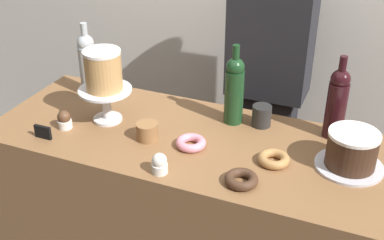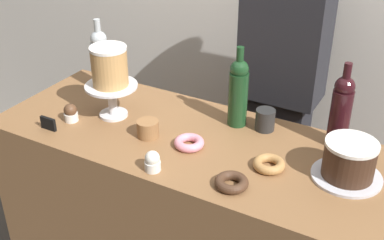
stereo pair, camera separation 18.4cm
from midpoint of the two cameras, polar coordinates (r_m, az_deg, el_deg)
name	(u,v)px [view 1 (the left image)]	position (r m, az deg, el deg)	size (l,w,h in m)	color
display_counter	(192,228)	(2.15, -2.51, -12.37)	(1.58, 0.61, 0.89)	brown
cake_stand_pedestal	(106,99)	(2.00, -12.47, 2.29)	(0.21, 0.21, 0.14)	silver
white_layer_cake	(103,70)	(1.95, -12.86, 5.57)	(0.14, 0.14, 0.16)	tan
silver_serving_platter	(349,166)	(1.77, 14.79, -5.22)	(0.24, 0.24, 0.01)	silver
chocolate_round_cake	(352,149)	(1.74, 15.08, -3.34)	(0.17, 0.17, 0.13)	#3D2619
wine_bottle_green	(234,89)	(1.93, 2.17, 3.51)	(0.08, 0.08, 0.33)	#193D1E
wine_bottle_dark_red	(337,102)	(1.88, 13.67, 1.95)	(0.08, 0.08, 0.33)	black
wine_bottle_clear	(88,63)	(2.23, -14.26, 6.29)	(0.08, 0.08, 0.33)	#B2BCC1
cupcake_vanilla	(159,164)	(1.69, -6.90, -5.12)	(0.06, 0.06, 0.07)	white
cupcake_chocolate	(64,120)	(2.02, -17.02, -0.06)	(0.06, 0.06, 0.07)	white
donut_pink	(191,143)	(1.82, -3.02, -2.73)	(0.11, 0.11, 0.03)	pink
donut_maple	(274,159)	(1.74, 6.41, -4.58)	(0.11, 0.11, 0.03)	#B27F47
donut_chocolate	(241,179)	(1.64, 2.49, -6.94)	(0.11, 0.11, 0.03)	#472D1E
cookie_stack	(147,131)	(1.88, -7.98, -1.37)	(0.08, 0.08, 0.07)	olive
price_sign_chalkboard	(43,132)	(1.98, -19.36, -1.40)	(0.07, 0.01, 0.05)	black
coffee_cup_ceramic	(262,116)	(1.95, 5.35, 0.42)	(0.08, 0.08, 0.08)	#282828
barista_figure	(267,94)	(2.34, 6.39, 2.98)	(0.36, 0.22, 1.60)	black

